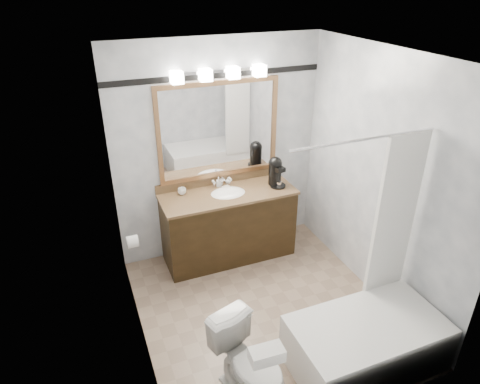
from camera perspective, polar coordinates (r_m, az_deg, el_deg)
name	(u,v)px	position (r m, az deg, el deg)	size (l,w,h in m)	color
room	(268,202)	(3.79, 3.72, -1.32)	(2.42, 2.62, 2.52)	#8D745F
vanity	(228,224)	(5.01, -1.55, -4.24)	(1.53, 0.58, 0.97)	black
mirror	(219,130)	(4.78, -2.85, 8.20)	(1.40, 0.04, 1.10)	#9E6F47
vanity_light_bar	(219,73)	(4.56, -2.80, 15.53)	(1.02, 0.14, 0.12)	silver
accent_stripe	(217,75)	(4.63, -3.07, 15.28)	(2.40, 0.01, 0.06)	black
bathtub	(367,336)	(4.03, 16.61, -17.87)	(1.30, 0.75, 1.96)	white
tp_roll	(132,242)	(4.36, -14.15, -6.43)	(0.12, 0.12, 0.11)	white
toilet	(250,364)	(3.60, 1.35, -21.93)	(0.38, 0.67, 0.68)	white
tissue_box	(267,355)	(3.14, 3.57, -20.83)	(0.24, 0.13, 0.10)	white
coffee_maker	(275,171)	(4.92, 4.75, 2.82)	(0.18, 0.23, 0.35)	black
cup_left	(182,191)	(4.80, -7.74, 0.10)	(0.09, 0.09, 0.07)	white
soap_bottle_a	(219,182)	(4.93, -2.87, 1.37)	(0.05, 0.05, 0.11)	white
soap_bottle_b	(228,181)	(5.00, -1.62, 1.52)	(0.06, 0.06, 0.08)	white
soap_bar	(226,187)	(4.91, -1.91, 0.65)	(0.08, 0.05, 0.03)	beige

